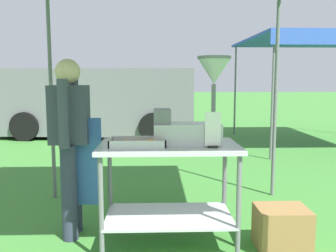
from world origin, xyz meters
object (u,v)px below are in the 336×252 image
Objects in this scene: donut_tray at (139,144)px; van_grey at (97,101)px; supply_crate at (282,228)px; neighbour_tent at (320,41)px; donut_fryer at (194,111)px; donut_cart at (169,172)px; menu_sign at (213,132)px; vendor at (71,139)px.

van_grey reaches higher than donut_tray.
donut_tray is 0.09× the size of van_grey.
neighbour_tent is at bearing 63.54° from supply_crate.
van_grey is (-1.81, 6.46, -0.29)m from donut_fryer.
donut_cart is 2.71× the size of supply_crate.
van_grey is (-2.55, 6.56, 0.70)m from supply_crate.
supply_crate is at bearing -7.84° from donut_fryer.
donut_tray is at bearing -78.43° from van_grey.
menu_sign reaches higher than supply_crate.
vendor is (-0.63, 0.34, -0.01)m from donut_tray.
donut_fryer is 1.69× the size of supply_crate.
neighbour_tent is (3.08, 5.02, 1.23)m from menu_sign.
vendor is (-1.22, 0.39, -0.11)m from menu_sign.
donut_tray is at bearing -153.93° from donut_cart.
donut_fryer is 5.93m from neighbour_tent.
donut_cart is 0.38m from donut_tray.
menu_sign is (0.35, -0.17, 0.37)m from donut_cart.
van_grey is (-1.94, 6.61, -0.13)m from menu_sign.
menu_sign is at bearing -121.55° from neighbour_tent.
supply_crate is 7.07m from van_grey.
donut_fryer is (0.46, 0.11, 0.26)m from donut_tray.
van_grey is (-1.34, 6.57, -0.03)m from donut_tray.
supply_crate is at bearing -6.90° from donut_cart.
donut_cart is 0.36× the size of neighbour_tent.
van_grey is at bearing 103.89° from donut_cart.
donut_fryer reaches higher than menu_sign.
donut_cart is at bearing 26.07° from donut_tray.
supply_crate is 0.09× the size of van_grey.
donut_fryer is at bearing -12.15° from vendor.
neighbour_tent reaches higher than van_grey.
neighbour_tent reaches higher than donut_fryer.
donut_tray reaches higher than supply_crate.
vendor reaches higher than donut_cart.
menu_sign is at bearing -4.43° from donut_tray.
donut_cart is 2.60× the size of donut_tray.
supply_crate is at bearing -68.76° from van_grey.
van_grey reaches higher than donut_fryer.
donut_cart is 1.60× the size of donut_fryer.
donut_fryer reaches higher than donut_cart.
donut_cart is 0.94m from vendor.
menu_sign is 0.18× the size of vendor.
vendor reaches higher than donut_tray.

